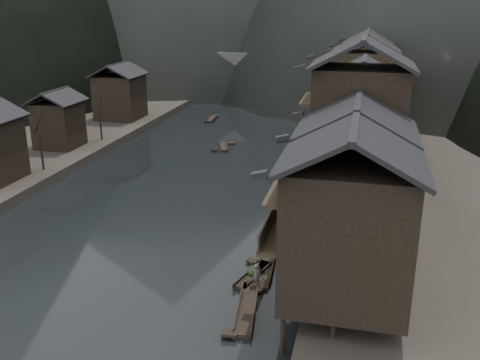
% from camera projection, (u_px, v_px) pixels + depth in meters
% --- Properties ---
extents(water, '(300.00, 300.00, 0.00)m').
position_uv_depth(water, '(129.00, 249.00, 43.19)').
color(water, black).
rests_on(water, ground).
extents(left_bank, '(40.00, 200.00, 1.20)m').
position_uv_depth(left_bank, '(35.00, 118.00, 87.55)').
color(left_bank, '#2D2823').
rests_on(left_bank, ground).
extents(stilt_houses, '(9.00, 67.60, 16.70)m').
position_uv_depth(stilt_houses, '(361.00, 104.00, 54.57)').
color(stilt_houses, black).
rests_on(stilt_houses, ground).
extents(left_houses, '(8.10, 53.20, 8.73)m').
position_uv_depth(left_houses, '(39.00, 117.00, 64.41)').
color(left_houses, black).
rests_on(left_houses, left_bank).
extents(moored_sampans, '(3.25, 73.86, 0.47)m').
position_uv_depth(moored_sampans, '(311.00, 163.00, 65.16)').
color(moored_sampans, black).
rests_on(moored_sampans, water).
extents(midriver_boats, '(8.44, 21.77, 0.44)m').
position_uv_depth(midriver_boats, '(217.00, 131.00, 81.02)').
color(midriver_boats, black).
rests_on(midriver_boats, water).
extents(stone_bridge, '(40.00, 6.00, 9.00)m').
position_uv_depth(stone_bridge, '(279.00, 72.00, 107.84)').
color(stone_bridge, '#4C4C4F').
rests_on(stone_bridge, ground).
extents(hero_sampan, '(2.20, 4.92, 0.43)m').
position_uv_depth(hero_sampan, '(254.00, 275.00, 38.71)').
color(hero_sampan, black).
rests_on(hero_sampan, water).
extents(cargo_heap, '(1.08, 1.41, 0.65)m').
position_uv_depth(cargo_heap, '(254.00, 267.00, 38.74)').
color(cargo_heap, black).
rests_on(cargo_heap, hero_sampan).
extents(boatman, '(0.76, 0.64, 1.76)m').
position_uv_depth(boatman, '(256.00, 273.00, 36.73)').
color(boatman, '#505052').
rests_on(boatman, hero_sampan).
extents(bamboo_pole, '(1.29, 2.33, 3.28)m').
position_uv_depth(bamboo_pole, '(259.00, 240.00, 35.88)').
color(bamboo_pole, '#8C7A51').
rests_on(bamboo_pole, boatman).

